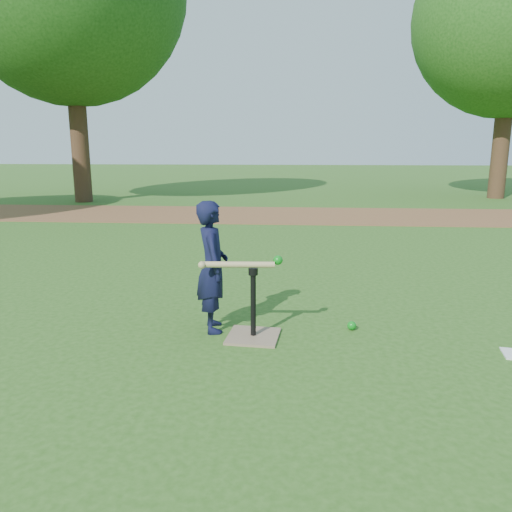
{
  "coord_description": "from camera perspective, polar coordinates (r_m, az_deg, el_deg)",
  "views": [
    {
      "loc": [
        0.21,
        -4.26,
        1.61
      ],
      "look_at": [
        -0.13,
        0.05,
        0.65
      ],
      "focal_mm": 35.0,
      "sensor_mm": 36.0,
      "label": 1
    }
  ],
  "objects": [
    {
      "name": "ground",
      "position": [
        4.56,
        1.61,
        -8.17
      ],
      "size": [
        80.0,
        80.0,
        0.0
      ],
      "primitive_type": "plane",
      "color": "#285116",
      "rests_on": "ground"
    },
    {
      "name": "dirt_strip",
      "position": [
        11.87,
        3.45,
        4.7
      ],
      "size": [
        24.0,
        3.0,
        0.01
      ],
      "primitive_type": "cube",
      "color": "brown",
      "rests_on": "ground"
    },
    {
      "name": "child",
      "position": [
        4.36,
        -5.02,
        -1.22
      ],
      "size": [
        0.37,
        0.48,
        1.15
      ],
      "primitive_type": "imported",
      "rotation": [
        0.0,
        0.0,
        1.83
      ],
      "color": "black",
      "rests_on": "ground"
    },
    {
      "name": "wiffle_ball_ground",
      "position": [
        4.57,
        10.88,
        -7.81
      ],
      "size": [
        0.08,
        0.08,
        0.08
      ],
      "primitive_type": "sphere",
      "color": "#0B8117",
      "rests_on": "ground"
    },
    {
      "name": "batting_tee",
      "position": [
        4.29,
        -0.32,
        -7.92
      ],
      "size": [
        0.47,
        0.47,
        0.61
      ],
      "color": "#876E56",
      "rests_on": "ground"
    },
    {
      "name": "swing_action",
      "position": [
        4.13,
        -1.49,
        -0.88
      ],
      "size": [
        0.7,
        0.17,
        0.1
      ],
      "color": "tan",
      "rests_on": "ground"
    }
  ]
}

